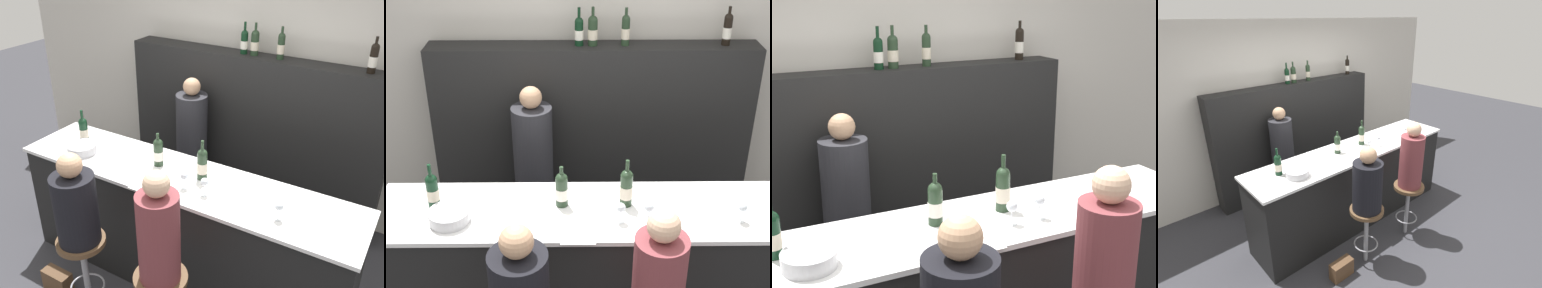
{
  "view_description": "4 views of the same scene",
  "coord_description": "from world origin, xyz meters",
  "views": [
    {
      "loc": [
        1.57,
        -2.11,
        2.84
      ],
      "look_at": [
        0.1,
        0.33,
        1.36
      ],
      "focal_mm": 40.0,
      "sensor_mm": 36.0,
      "label": 1
    },
    {
      "loc": [
        -0.17,
        -2.49,
        3.06
      ],
      "look_at": [
        -0.14,
        0.37,
        1.5
      ],
      "focal_mm": 50.0,
      "sensor_mm": 36.0,
      "label": 2
    },
    {
      "loc": [
        -1.26,
        -2.05,
        2.29
      ],
      "look_at": [
        -0.11,
        0.3,
        1.51
      ],
      "focal_mm": 50.0,
      "sensor_mm": 36.0,
      "label": 3
    },
    {
      "loc": [
        -2.38,
        -2.27,
        2.65
      ],
      "look_at": [
        -0.14,
        0.25,
        1.18
      ],
      "focal_mm": 28.0,
      "sensor_mm": 36.0,
      "label": 4
    }
  ],
  "objects": [
    {
      "name": "wall_back",
      "position": [
        0.0,
        1.9,
        1.3
      ],
      "size": [
        6.4,
        0.05,
        2.6
      ],
      "color": "beige",
      "rests_on": "ground_plane"
    },
    {
      "name": "bar_counter",
      "position": [
        0.0,
        0.31,
        0.53
      ],
      "size": [
        2.9,
        0.66,
        1.06
      ],
      "color": "black",
      "rests_on": "ground_plane"
    },
    {
      "name": "back_bar_cabinet",
      "position": [
        0.0,
        1.67,
        0.85
      ],
      "size": [
        2.72,
        0.28,
        1.7
      ],
      "color": "black",
      "rests_on": "ground_plane"
    },
    {
      "name": "wine_bottle_counter_0",
      "position": [
        -1.07,
        0.37,
        1.18
      ],
      "size": [
        0.08,
        0.08,
        0.31
      ],
      "color": "black",
      "rests_on": "bar_counter"
    },
    {
      "name": "wine_bottle_counter_1",
      "position": [
        -0.24,
        0.37,
        1.18
      ],
      "size": [
        0.08,
        0.08,
        0.29
      ],
      "color": "#233823",
      "rests_on": "bar_counter"
    },
    {
      "name": "wine_bottle_counter_2",
      "position": [
        0.17,
        0.37,
        1.19
      ],
      "size": [
        0.08,
        0.08,
        0.33
      ],
      "color": "#233823",
      "rests_on": "bar_counter"
    },
    {
      "name": "wine_bottle_backbar_0",
      "position": [
        -0.12,
        1.67,
        1.82
      ],
      "size": [
        0.07,
        0.07,
        0.31
      ],
      "color": "black",
      "rests_on": "back_bar_cabinet"
    },
    {
      "name": "wine_bottle_backbar_1",
      "position": [
        -0.01,
        1.67,
        1.82
      ],
      "size": [
        0.08,
        0.08,
        0.31
      ],
      "color": "#233823",
      "rests_on": "back_bar_cabinet"
    },
    {
      "name": "wine_bottle_backbar_2",
      "position": [
        0.25,
        1.67,
        1.83
      ],
      "size": [
        0.07,
        0.07,
        0.3
      ],
      "color": "#233823",
      "rests_on": "back_bar_cabinet"
    },
    {
      "name": "wine_bottle_backbar_3",
      "position": [
        1.07,
        1.67,
        1.83
      ],
      "size": [
        0.07,
        0.07,
        0.31
      ],
      "color": "black",
      "rests_on": "back_bar_cabinet"
    },
    {
      "name": "wine_glass_0",
      "position": [
        0.12,
        0.18,
        1.16
      ],
      "size": [
        0.06,
        0.06,
        0.14
      ],
      "color": "silver",
      "rests_on": "bar_counter"
    },
    {
      "name": "wine_glass_1",
      "position": [
        0.3,
        0.18,
        1.15
      ],
      "size": [
        0.07,
        0.07,
        0.14
      ],
      "color": "silver",
      "rests_on": "bar_counter"
    },
    {
      "name": "wine_glass_2",
      "position": [
        0.87,
        0.18,
        1.15
      ],
      "size": [
        0.06,
        0.06,
        0.13
      ],
      "color": "silver",
      "rests_on": "bar_counter"
    },
    {
      "name": "metal_bowl",
      "position": [
        -0.94,
        0.2,
        1.1
      ],
      "size": [
        0.25,
        0.25,
        0.08
      ],
      "color": "#B7B7BC",
      "rests_on": "bar_counter"
    },
    {
      "name": "tasting_menu",
      "position": [
        -0.14,
        0.11,
        1.06
      ],
      "size": [
        0.21,
        0.3,
        0.0
      ],
      "color": "white",
      "rests_on": "bar_counter"
    },
    {
      "name": "guest_seated_right",
      "position": [
        0.28,
        -0.38,
        1.08
      ],
      "size": [
        0.28,
        0.28,
        0.82
      ],
      "color": "brown",
      "rests_on": "bar_stool_right"
    },
    {
      "name": "bartender",
      "position": [
        -0.5,
        1.31,
        0.68
      ],
      "size": [
        0.32,
        0.32,
        1.49
      ],
      "color": "#28282D",
      "rests_on": "ground_plane"
    }
  ]
}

